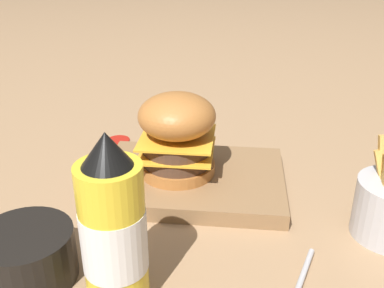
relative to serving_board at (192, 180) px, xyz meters
The scene contains 6 objects.
ground_plane 0.02m from the serving_board, 112.10° to the left, with size 6.00×6.00×0.00m, color #9E7A56.
serving_board is the anchor object (origin of this frame).
burger 0.08m from the serving_board, behind, with size 0.12×0.12×0.13m.
ketchup_bottle 0.26m from the serving_board, 102.15° to the right, with size 0.07×0.07×0.20m.
side_bowl 0.28m from the serving_board, 125.99° to the right, with size 0.11×0.11×0.06m.
ketchup_puddle 0.22m from the serving_board, 135.82° to the left, with size 0.04×0.04×0.00m.
Camera 1 is at (0.07, -0.62, 0.36)m, focal length 42.00 mm.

